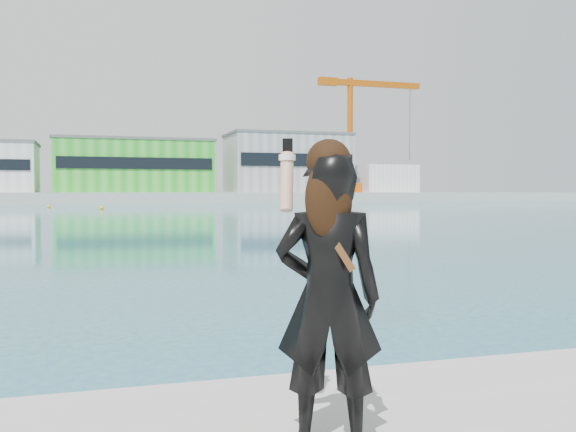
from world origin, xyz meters
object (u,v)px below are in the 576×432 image
at_px(dock_crane, 355,130).
at_px(buoy_near, 102,209).
at_px(buoy_far, 49,208).
at_px(woman, 328,289).

height_order(dock_crane, buoy_near, dock_crane).
distance_m(buoy_near, buoy_far, 12.46).
height_order(dock_crane, buoy_far, dock_crane).
bearing_deg(buoy_near, dock_crane, 40.77).
bearing_deg(buoy_far, dock_crane, 30.38).
bearing_deg(buoy_far, woman, -85.83).
distance_m(buoy_near, woman, 77.19).
relative_size(buoy_far, woman, 0.32).
bearing_deg(woman, dock_crane, -92.64).
bearing_deg(buoy_near, buoy_far, 121.85).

